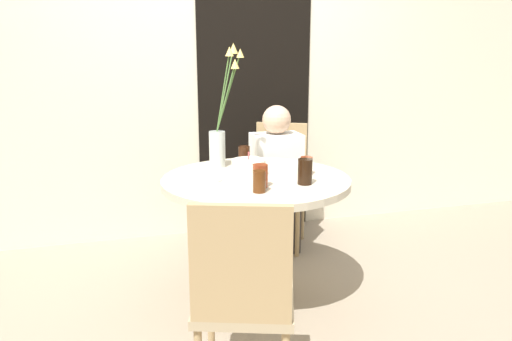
{
  "coord_description": "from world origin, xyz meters",
  "views": [
    {
      "loc": [
        -0.74,
        -2.6,
        1.44
      ],
      "look_at": [
        0.0,
        0.0,
        0.78
      ],
      "focal_mm": 35.0,
      "sensor_mm": 36.0,
      "label": 1
    }
  ],
  "objects_px": {
    "side_plate": "(207,180)",
    "drink_glass_2": "(305,172)",
    "chair_near_front": "(279,177)",
    "birthday_cake": "(249,167)",
    "drink_glass_4": "(306,166)",
    "drink_glass_0": "(244,157)",
    "flower_vase": "(221,127)",
    "drink_glass_1": "(260,176)",
    "drink_glass_3": "(259,181)",
    "chair_left_flank": "(243,292)",
    "person_guest": "(276,184)"
  },
  "relations": [
    {
      "from": "drink_glass_0",
      "to": "drink_glass_4",
      "type": "height_order",
      "value": "drink_glass_0"
    },
    {
      "from": "side_plate",
      "to": "person_guest",
      "type": "xyz_separation_m",
      "value": [
        0.62,
        0.66,
        -0.25
      ]
    },
    {
      "from": "drink_glass_2",
      "to": "drink_glass_4",
      "type": "relative_size",
      "value": 1.33
    },
    {
      "from": "flower_vase",
      "to": "drink_glass_3",
      "type": "distance_m",
      "value": 0.65
    },
    {
      "from": "side_plate",
      "to": "drink_glass_4",
      "type": "relative_size",
      "value": 1.61
    },
    {
      "from": "drink_glass_0",
      "to": "side_plate",
      "type": "bearing_deg",
      "value": -137.56
    },
    {
      "from": "birthday_cake",
      "to": "drink_glass_3",
      "type": "distance_m",
      "value": 0.35
    },
    {
      "from": "chair_near_front",
      "to": "drink_glass_3",
      "type": "bearing_deg",
      "value": -86.55
    },
    {
      "from": "flower_vase",
      "to": "person_guest",
      "type": "relative_size",
      "value": 0.69
    },
    {
      "from": "side_plate",
      "to": "drink_glass_4",
      "type": "distance_m",
      "value": 0.58
    },
    {
      "from": "flower_vase",
      "to": "side_plate",
      "type": "height_order",
      "value": "flower_vase"
    },
    {
      "from": "person_guest",
      "to": "drink_glass_1",
      "type": "bearing_deg",
      "value": -113.26
    },
    {
      "from": "drink_glass_0",
      "to": "chair_near_front",
      "type": "bearing_deg",
      "value": 53.1
    },
    {
      "from": "chair_left_flank",
      "to": "drink_glass_2",
      "type": "distance_m",
      "value": 0.88
    },
    {
      "from": "chair_left_flank",
      "to": "drink_glass_3",
      "type": "height_order",
      "value": "chair_left_flank"
    },
    {
      "from": "drink_glass_1",
      "to": "drink_glass_3",
      "type": "height_order",
      "value": "drink_glass_1"
    },
    {
      "from": "birthday_cake",
      "to": "drink_glass_3",
      "type": "height_order",
      "value": "birthday_cake"
    },
    {
      "from": "drink_glass_4",
      "to": "person_guest",
      "type": "bearing_deg",
      "value": 86.4
    },
    {
      "from": "drink_glass_1",
      "to": "drink_glass_4",
      "type": "distance_m",
      "value": 0.38
    },
    {
      "from": "side_plate",
      "to": "drink_glass_3",
      "type": "distance_m",
      "value": 0.37
    },
    {
      "from": "drink_glass_4",
      "to": "person_guest",
      "type": "xyz_separation_m",
      "value": [
        0.04,
        0.68,
        -0.29
      ]
    },
    {
      "from": "drink_glass_3",
      "to": "drink_glass_0",
      "type": "bearing_deg",
      "value": 83.39
    },
    {
      "from": "chair_left_flank",
      "to": "flower_vase",
      "type": "height_order",
      "value": "flower_vase"
    },
    {
      "from": "drink_glass_1",
      "to": "drink_glass_3",
      "type": "bearing_deg",
      "value": -109.46
    },
    {
      "from": "chair_left_flank",
      "to": "drink_glass_0",
      "type": "relative_size",
      "value": 7.03
    },
    {
      "from": "person_guest",
      "to": "chair_near_front",
      "type": "bearing_deg",
      "value": 63.12
    },
    {
      "from": "birthday_cake",
      "to": "side_plate",
      "type": "xyz_separation_m",
      "value": [
        -0.25,
        -0.05,
        -0.04
      ]
    },
    {
      "from": "drink_glass_4",
      "to": "drink_glass_2",
      "type": "bearing_deg",
      "value": -113.65
    },
    {
      "from": "chair_left_flank",
      "to": "drink_glass_4",
      "type": "distance_m",
      "value": 1.08
    },
    {
      "from": "side_plate",
      "to": "drink_glass_1",
      "type": "height_order",
      "value": "drink_glass_1"
    },
    {
      "from": "chair_near_front",
      "to": "drink_glass_0",
      "type": "relative_size",
      "value": 7.03
    },
    {
      "from": "chair_near_front",
      "to": "drink_glass_0",
      "type": "height_order",
      "value": "chair_near_front"
    },
    {
      "from": "chair_near_front",
      "to": "birthday_cake",
      "type": "bearing_deg",
      "value": -93.32
    },
    {
      "from": "drink_glass_0",
      "to": "flower_vase",
      "type": "bearing_deg",
      "value": 151.2
    },
    {
      "from": "chair_near_front",
      "to": "drink_glass_2",
      "type": "bearing_deg",
      "value": -74.25
    },
    {
      "from": "birthday_cake",
      "to": "drink_glass_4",
      "type": "bearing_deg",
      "value": -12.53
    },
    {
      "from": "drink_glass_3",
      "to": "side_plate",
      "type": "bearing_deg",
      "value": 125.46
    },
    {
      "from": "flower_vase",
      "to": "drink_glass_3",
      "type": "height_order",
      "value": "flower_vase"
    },
    {
      "from": "drink_glass_4",
      "to": "person_guest",
      "type": "relative_size",
      "value": 0.1
    },
    {
      "from": "chair_near_front",
      "to": "flower_vase",
      "type": "relative_size",
      "value": 1.23
    },
    {
      "from": "side_plate",
      "to": "drink_glass_3",
      "type": "relative_size",
      "value": 1.48
    },
    {
      "from": "flower_vase",
      "to": "drink_glass_4",
      "type": "relative_size",
      "value": 7.18
    },
    {
      "from": "birthday_cake",
      "to": "drink_glass_0",
      "type": "relative_size",
      "value": 1.51
    },
    {
      "from": "chair_left_flank",
      "to": "drink_glass_2",
      "type": "height_order",
      "value": "chair_left_flank"
    },
    {
      "from": "chair_near_front",
      "to": "person_guest",
      "type": "xyz_separation_m",
      "value": [
        -0.07,
        -0.14,
        -0.01
      ]
    },
    {
      "from": "birthday_cake",
      "to": "drink_glass_0",
      "type": "height_order",
      "value": "birthday_cake"
    },
    {
      "from": "side_plate",
      "to": "birthday_cake",
      "type": "bearing_deg",
      "value": 11.35
    },
    {
      "from": "birthday_cake",
      "to": "person_guest",
      "type": "distance_m",
      "value": 0.77
    },
    {
      "from": "flower_vase",
      "to": "drink_glass_0",
      "type": "height_order",
      "value": "flower_vase"
    },
    {
      "from": "side_plate",
      "to": "drink_glass_2",
      "type": "height_order",
      "value": "drink_glass_2"
    }
  ]
}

